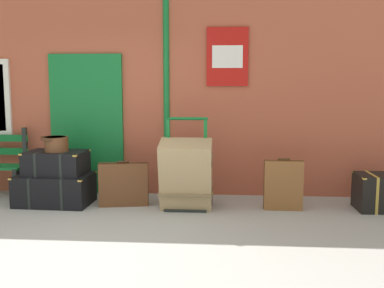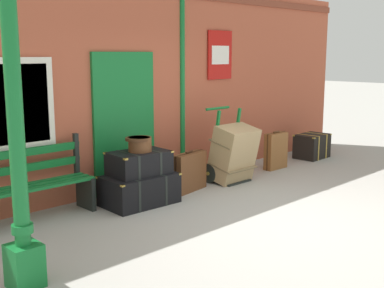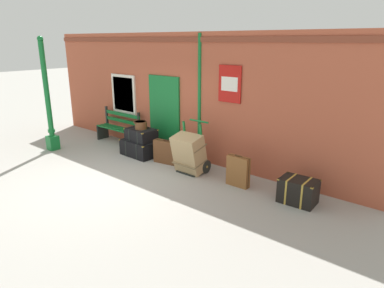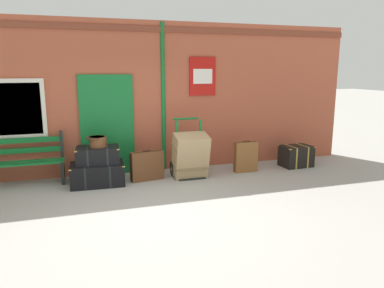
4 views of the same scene
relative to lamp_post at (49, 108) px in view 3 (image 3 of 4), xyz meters
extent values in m
plane|color=#A3A099|center=(3.06, -0.49, -1.19)|extent=(60.00, 60.00, 0.00)
cube|color=#AD5138|center=(3.06, 2.11, 0.41)|extent=(10.40, 0.30, 3.20)
cube|color=brown|center=(3.06, 1.94, 1.83)|extent=(10.40, 0.03, 0.12)
cube|color=#146B2D|center=(2.58, 1.93, -0.14)|extent=(1.10, 0.05, 2.10)
cube|color=#0C401B|center=(2.58, 1.92, -0.14)|extent=(0.06, 0.02, 2.10)
cube|color=silver|center=(0.89, 1.93, 0.26)|extent=(1.04, 0.06, 1.16)
cube|color=silver|center=(0.89, 1.91, 0.26)|extent=(0.88, 0.02, 1.00)
cylinder|color=#146B2D|center=(3.79, 1.95, 0.41)|extent=(0.09, 0.09, 3.14)
cube|color=#B7140F|center=(4.68, 1.93, 0.86)|extent=(0.60, 0.02, 0.84)
cube|color=white|center=(4.68, 1.92, 0.86)|extent=(0.44, 0.01, 0.32)
cube|color=#146B2D|center=(0.00, 0.00, -0.99)|extent=(0.28, 0.28, 0.40)
cylinder|color=#146B2D|center=(0.00, 0.00, 0.50)|extent=(0.14, 0.14, 2.58)
cylinder|color=#146B2D|center=(0.00, 0.00, -0.64)|extent=(0.19, 0.19, 0.08)
sphere|color=#146B2D|center=(0.00, 0.00, 1.84)|extent=(0.16, 0.16, 0.16)
cube|color=#146B2D|center=(0.90, 1.47, -0.74)|extent=(1.60, 0.09, 0.04)
cube|color=#146B2D|center=(0.90, 1.61, -0.74)|extent=(1.60, 0.09, 0.04)
cube|color=#146B2D|center=(0.90, 1.75, -0.74)|extent=(1.60, 0.09, 0.04)
cube|color=#146B2D|center=(0.90, 1.81, -0.54)|extent=(1.60, 0.05, 0.10)
cube|color=#146B2D|center=(0.90, 1.81, -0.34)|extent=(1.60, 0.05, 0.10)
cube|color=black|center=(0.14, 1.61, -0.97)|extent=(0.06, 0.40, 0.45)
cube|color=black|center=(0.14, 1.81, -0.46)|extent=(0.06, 0.06, 0.56)
cube|color=black|center=(1.66, 1.61, -0.97)|extent=(0.06, 0.40, 0.45)
cube|color=black|center=(1.66, 1.81, -0.46)|extent=(0.06, 0.06, 0.56)
cube|color=black|center=(2.30, 1.25, -0.98)|extent=(1.02, 0.68, 0.42)
cube|color=black|center=(2.08, 1.26, -0.98)|extent=(0.06, 0.65, 0.43)
cube|color=black|center=(2.53, 1.24, -0.98)|extent=(0.06, 0.65, 0.43)
cube|color=#B79338|center=(1.81, 0.97, -0.78)|extent=(0.05, 0.05, 0.02)
cube|color=#B79338|center=(2.77, 0.93, -0.78)|extent=(0.05, 0.05, 0.02)
cube|color=#B79338|center=(1.84, 1.57, -0.78)|extent=(0.05, 0.05, 0.02)
cube|color=#B79338|center=(2.79, 1.53, -0.78)|extent=(0.05, 0.05, 0.02)
cube|color=silver|center=(2.31, 0.95, -0.98)|extent=(0.36, 0.01, 0.10)
cube|color=black|center=(2.33, 1.28, -0.61)|extent=(0.84, 0.59, 0.32)
cube|color=black|center=(2.15, 1.29, -0.61)|extent=(0.07, 0.55, 0.33)
cube|color=black|center=(2.51, 1.27, -0.61)|extent=(0.07, 0.55, 0.33)
cube|color=#B79338|center=(1.93, 1.06, -0.46)|extent=(0.05, 0.05, 0.02)
cube|color=#B79338|center=(2.69, 1.01, -0.46)|extent=(0.05, 0.05, 0.02)
cube|color=#B79338|center=(1.97, 1.56, -0.46)|extent=(0.05, 0.05, 0.02)
cube|color=#B79338|center=(2.73, 1.50, -0.46)|extent=(0.05, 0.05, 0.02)
cylinder|color=brown|center=(2.35, 1.28, -0.35)|extent=(0.32, 0.32, 0.20)
cylinder|color=#432715|center=(2.31, 1.28, -0.27)|extent=(0.34, 0.34, 0.04)
cube|color=black|center=(4.15, 1.11, -1.18)|extent=(0.56, 0.28, 0.03)
cube|color=#146B2D|center=(3.90, 1.31, -0.59)|extent=(0.04, 0.22, 1.19)
cube|color=#146B2D|center=(4.40, 1.31, -0.59)|extent=(0.04, 0.22, 1.19)
cylinder|color=#146B2D|center=(4.15, 1.48, 0.00)|extent=(0.54, 0.04, 0.04)
cylinder|color=black|center=(3.83, 1.37, -1.03)|extent=(0.04, 0.32, 0.32)
cylinder|color=#B79338|center=(3.83, 1.37, -1.03)|extent=(0.07, 0.06, 0.06)
cylinder|color=black|center=(4.47, 1.37, -1.03)|extent=(0.04, 0.32, 0.32)
cylinder|color=#B79338|center=(4.47, 1.37, -1.03)|extent=(0.07, 0.06, 0.06)
cube|color=tan|center=(4.15, 1.13, -0.71)|extent=(0.68, 0.62, 0.95)
cube|color=olive|center=(4.15, 1.13, -0.91)|extent=(0.70, 0.45, 0.12)
cube|color=olive|center=(4.15, 1.13, -0.52)|extent=(0.70, 0.45, 0.12)
cube|color=brown|center=(5.44, 1.22, -0.86)|extent=(0.51, 0.17, 0.66)
cylinder|color=#4F3018|center=(5.44, 1.22, -0.51)|extent=(0.16, 0.03, 0.03)
cube|color=#482C16|center=(5.44, 1.22, -0.86)|extent=(0.52, 0.03, 0.67)
cube|color=brown|center=(3.28, 1.26, -0.90)|extent=(0.69, 0.30, 0.59)
cylinder|color=#3A2112|center=(3.28, 1.26, -0.58)|extent=(0.16, 0.06, 0.03)
cube|color=#351E10|center=(3.28, 1.26, -0.90)|extent=(0.67, 0.15, 0.60)
cube|color=black|center=(6.75, 1.29, -0.95)|extent=(0.70, 0.50, 0.48)
cube|color=#B79338|center=(6.60, 1.28, -0.95)|extent=(0.05, 0.49, 0.49)
cube|color=#B79338|center=(6.91, 1.30, -0.95)|extent=(0.05, 0.49, 0.49)
cube|color=#B79338|center=(6.44, 1.06, -0.72)|extent=(0.05, 0.05, 0.02)
cube|color=#B79338|center=(7.08, 1.08, -0.72)|extent=(0.05, 0.05, 0.02)
cube|color=#B79338|center=(6.43, 1.50, -0.72)|extent=(0.05, 0.05, 0.02)
cube|color=#B79338|center=(7.07, 1.52, -0.72)|extent=(0.05, 0.05, 0.02)
camera|label=1|loc=(4.68, -4.89, 0.52)|focal=43.46mm
camera|label=2|loc=(-1.85, -4.03, 0.88)|focal=46.46mm
camera|label=3|loc=(9.05, -4.62, 1.82)|focal=32.06mm
camera|label=4|loc=(2.03, -5.72, 1.00)|focal=33.82mm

